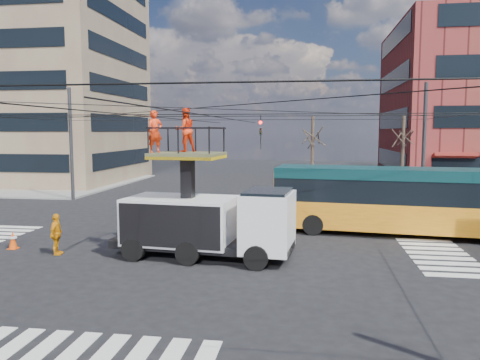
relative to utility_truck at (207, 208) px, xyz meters
The scene contains 12 objects.
ground 2.71m from the utility_truck, 119.48° to the left, with size 120.00×120.00×0.00m, color black.
sidewalk_nw 31.55m from the utility_truck, 134.10° to the left, with size 18.00×18.00×0.12m, color slate.
crosswalks 2.70m from the utility_truck, 119.48° to the left, with size 22.40×22.40×0.02m, color silver, non-canonical shape.
building_tower 36.73m from the utility_truck, 131.81° to the left, with size 18.06×16.06×30.00m.
overhead_network 3.23m from the utility_truck, 116.01° to the left, with size 24.24×24.24×8.00m.
tree_a 15.88m from the utility_truck, 74.87° to the left, with size 2.00×2.00×6.00m.
tree_b 18.36m from the utility_truck, 56.29° to the left, with size 2.00×2.00×6.00m.
utility_truck is the anchor object (origin of this frame).
city_bus 10.13m from the utility_truck, 31.60° to the left, with size 12.89×4.04×3.20m.
traffic_cone 8.59m from the utility_truck, behind, with size 0.36×0.36×0.76m, color #E54709.
worker_ground 6.22m from the utility_truck, behind, with size 0.98×0.41×1.67m, color orange.
flagger 3.82m from the utility_truck, 58.72° to the left, with size 1.21×0.69×1.87m, color #FF4010.
Camera 1 is at (4.81, -19.19, 4.96)m, focal length 35.00 mm.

